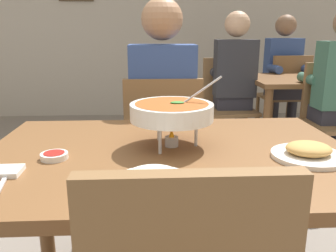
{
  "coord_description": "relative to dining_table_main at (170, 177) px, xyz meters",
  "views": [
    {
      "loc": [
        -0.07,
        -1.15,
        1.14
      ],
      "look_at": [
        0.0,
        0.15,
        0.78
      ],
      "focal_mm": 36.87,
      "sensor_mm": 36.0,
      "label": 1
    }
  ],
  "objects": [
    {
      "name": "chair_bg_right",
      "position": [
        1.38,
        1.44,
        -0.12
      ],
      "size": [
        0.45,
        0.45,
        0.9
      ],
      "color": "brown",
      "rests_on": "ground_plane"
    },
    {
      "name": "curry_bowl",
      "position": [
        0.01,
        0.05,
        0.23
      ],
      "size": [
        0.33,
        0.3,
        0.26
      ],
      "color": "silver",
      "rests_on": "dining_table_main"
    },
    {
      "name": "sauce_dish",
      "position": [
        -0.39,
        -0.06,
        0.11
      ],
      "size": [
        0.09,
        0.09,
        0.02
      ],
      "color": "white",
      "rests_on": "dining_table_main"
    },
    {
      "name": "dining_table_main",
      "position": [
        0.0,
        0.0,
        0.0
      ],
      "size": [
        1.31,
        0.91,
        0.73
      ],
      "color": "brown",
      "rests_on": "ground_plane"
    },
    {
      "name": "chair_diner_main",
      "position": [
        -0.0,
        0.74,
        -0.12
      ],
      "size": [
        0.44,
        0.44,
        0.9
      ],
      "color": "brown",
      "rests_on": "ground_plane"
    },
    {
      "name": "cafe_rear_partition",
      "position": [
        0.0,
        3.67,
        0.87
      ],
      "size": [
        10.0,
        0.1,
        3.0
      ],
      "primitive_type": "cube",
      "color": "#BCB2A3",
      "rests_on": "ground_plane"
    },
    {
      "name": "chair_bg_left",
      "position": [
        0.65,
        2.0,
        -0.12
      ],
      "size": [
        0.48,
        0.48,
        0.9
      ],
      "color": "brown",
      "rests_on": "ground_plane"
    },
    {
      "name": "spoon_utensil",
      "position": [
        -0.48,
        -0.23,
        0.1
      ],
      "size": [
        0.04,
        0.17,
        0.01
      ],
      "primitive_type": "cube",
      "rotation": [
        0.0,
        0.0,
        0.19
      ],
      "color": "silver",
      "rests_on": "dining_table_main"
    },
    {
      "name": "chair_bg_middle",
      "position": [
        1.4,
        2.47,
        -0.12
      ],
      "size": [
        0.47,
        0.47,
        0.9
      ],
      "color": "brown",
      "rests_on": "ground_plane"
    },
    {
      "name": "patron_bg_left",
      "position": [
        0.69,
        1.95,
        0.12
      ],
      "size": [
        0.4,
        0.45,
        1.31
      ],
      "color": "#2D2D38",
      "rests_on": "ground_plane"
    },
    {
      "name": "dining_table_far",
      "position": [
        1.35,
        1.95,
        -0.03
      ],
      "size": [
        1.0,
        0.8,
        0.73
      ],
      "color": "brown",
      "rests_on": "ground_plane"
    },
    {
      "name": "patron_bg_middle",
      "position": [
        1.37,
        2.51,
        0.12
      ],
      "size": [
        0.4,
        0.45,
        1.31
      ],
      "color": "#2D2D38",
      "rests_on": "ground_plane"
    },
    {
      "name": "diner_main",
      "position": [
        0.0,
        0.77,
        0.12
      ],
      "size": [
        0.4,
        0.45,
        1.31
      ],
      "color": "#2D2D38",
      "rests_on": "ground_plane"
    },
    {
      "name": "napkin_folded",
      "position": [
        -0.51,
        -0.18,
        0.11
      ],
      "size": [
        0.12,
        0.08,
        0.02
      ],
      "primitive_type": "cube",
      "rotation": [
        0.0,
        0.0,
        0.01
      ],
      "color": "white",
      "rests_on": "dining_table_main"
    },
    {
      "name": "appetizer_plate",
      "position": [
        0.45,
        -0.1,
        0.12
      ],
      "size": [
        0.24,
        0.24,
        0.06
      ],
      "color": "white",
      "rests_on": "dining_table_main"
    },
    {
      "name": "rice_plate",
      "position": [
        -0.06,
        -0.29,
        0.12
      ],
      "size": [
        0.24,
        0.24,
        0.06
      ],
      "color": "white",
      "rests_on": "dining_table_main"
    }
  ]
}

